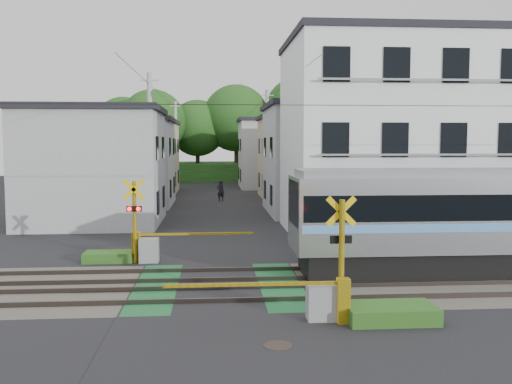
{
  "coord_description": "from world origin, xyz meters",
  "views": [
    {
      "loc": [
        -0.16,
        -17.24,
        4.4
      ],
      "look_at": [
        1.54,
        5.0,
        2.45
      ],
      "focal_mm": 40.0,
      "sensor_mm": 36.0,
      "label": 1
    }
  ],
  "objects": [
    {
      "name": "houses_row",
      "position": [
        0.25,
        25.92,
        3.24
      ],
      "size": [
        22.07,
        31.35,
        6.8
      ],
      "color": "#A4A6A9",
      "rests_on": "ground"
    },
    {
      "name": "crossing_signal_near",
      "position": [
        2.59,
        -3.65,
        0.71
      ],
      "size": [
        4.74,
        0.65,
        3.09
      ],
      "color": "yellow",
      "rests_on": "ground"
    },
    {
      "name": "ground",
      "position": [
        0.0,
        0.0,
        0.0
      ],
      "size": [
        120.0,
        120.0,
        0.0
      ],
      "primitive_type": "plane",
      "color": "black"
    },
    {
      "name": "apartment_block",
      "position": [
        8.5,
        9.49,
        4.66
      ],
      "size": [
        10.2,
        8.36,
        9.3
      ],
      "color": "white",
      "rests_on": "ground"
    },
    {
      "name": "crossing_signal_far",
      "position": [
        -2.59,
        3.65,
        0.71
      ],
      "size": [
        4.74,
        0.65,
        3.09
      ],
      "color": "yellow",
      "rests_on": "ground"
    },
    {
      "name": "utility_poles",
      "position": [
        -1.05,
        23.01,
        4.08
      ],
      "size": [
        7.9,
        42.0,
        8.0
      ],
      "color": "#A5A5A0",
      "rests_on": "ground"
    },
    {
      "name": "manhole_cover",
      "position": [
        1.22,
        -5.32,
        0.01
      ],
      "size": [
        0.63,
        0.63,
        0.02
      ],
      "primitive_type": "cylinder",
      "color": "#2D261E",
      "rests_on": "ground"
    },
    {
      "name": "track_bed",
      "position": [
        0.0,
        0.0,
        0.04
      ],
      "size": [
        120.0,
        120.0,
        0.14
      ],
      "color": "#47423A",
      "rests_on": "ground"
    },
    {
      "name": "catenary",
      "position": [
        6.0,
        0.03,
        3.7
      ],
      "size": [
        60.0,
        5.04,
        7.0
      ],
      "color": "#2D2D33",
      "rests_on": "ground"
    },
    {
      "name": "weed_patches",
      "position": [
        1.76,
        -0.09,
        0.18
      ],
      "size": [
        10.25,
        8.8,
        0.4
      ],
      "color": "#2D5E1E",
      "rests_on": "ground"
    },
    {
      "name": "tree_hill",
      "position": [
        0.56,
        48.68,
        5.25
      ],
      "size": [
        40.0,
        12.85,
        11.94
      ],
      "color": "#224D19",
      "rests_on": "ground"
    },
    {
      "name": "pedestrian",
      "position": [
        0.43,
        25.27,
        0.79
      ],
      "size": [
        0.67,
        0.57,
        1.57
      ],
      "primitive_type": "imported",
      "rotation": [
        0.0,
        0.0,
        3.55
      ],
      "color": "black",
      "rests_on": "ground"
    }
  ]
}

